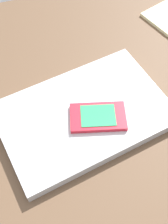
% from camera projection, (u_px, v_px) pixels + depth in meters
% --- Properties ---
extents(desk_surface, '(1.20, 0.80, 0.03)m').
position_uv_depth(desk_surface, '(52.00, 120.00, 0.64)').
color(desk_surface, brown).
rests_on(desk_surface, ground).
extents(laptop_closed, '(0.37, 0.27, 0.02)m').
position_uv_depth(laptop_closed, '(84.00, 115.00, 0.61)').
color(laptop_closed, '#B7BABC').
rests_on(laptop_closed, desk_surface).
extents(cell_phone_on_laptop, '(0.12, 0.09, 0.01)m').
position_uv_depth(cell_phone_on_laptop, '(98.00, 117.00, 0.59)').
color(cell_phone_on_laptop, red).
rests_on(cell_phone_on_laptop, laptop_closed).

